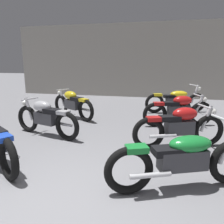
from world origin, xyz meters
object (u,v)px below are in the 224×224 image
Objects in this scene: motorcycle_right_row_1 at (180,126)px; motorcycle_left_row_2 at (72,104)px; motorcycle_right_row_3 at (176,100)px; motorcycle_left_row_1 at (46,117)px; motorcycle_right_row_0 at (184,158)px; motorcycle_right_row_2 at (179,110)px.

motorcycle_left_row_2 is at bearing 149.43° from motorcycle_right_row_1.
motorcycle_left_row_1 is at bearing -132.84° from motorcycle_right_row_3.
motorcycle_left_row_1 is 3.43m from motorcycle_right_row_0.
motorcycle_right_row_0 is 1.59m from motorcycle_right_row_1.
motorcycle_right_row_0 is (3.11, -3.45, -0.01)m from motorcycle_left_row_2.
motorcycle_right_row_1 is 0.98× the size of motorcycle_right_row_2.
motorcycle_left_row_1 and motorcycle_right_row_2 have the same top height.
motorcycle_right_row_1 is (0.04, 1.59, 0.01)m from motorcycle_right_row_0.
motorcycle_right_row_2 is at bearing 27.26° from motorcycle_left_row_1.
motorcycle_right_row_0 is at bearing -28.66° from motorcycle_left_row_1.
motorcycle_right_row_1 is 0.89× the size of motorcycle_right_row_3.
motorcycle_left_row_1 is 3.50m from motorcycle_right_row_2.
motorcycle_left_row_1 is 3.05m from motorcycle_right_row_1.
motorcycle_right_row_3 is (0.06, 3.41, -0.01)m from motorcycle_right_row_1.
motorcycle_right_row_2 is 0.91× the size of motorcycle_right_row_3.
motorcycle_right_row_3 is (3.11, 3.35, -0.01)m from motorcycle_left_row_1.
motorcycle_right_row_3 is (3.20, 1.56, -0.01)m from motorcycle_left_row_2.
motorcycle_right_row_1 is at bearing -90.98° from motorcycle_right_row_3.
motorcycle_right_row_3 reaches higher than motorcycle_right_row_1.
motorcycle_right_row_0 is 3.25m from motorcycle_right_row_2.
motorcycle_left_row_1 is 1.09× the size of motorcycle_left_row_2.
motorcycle_right_row_0 is (3.01, -1.65, -0.01)m from motorcycle_left_row_1.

